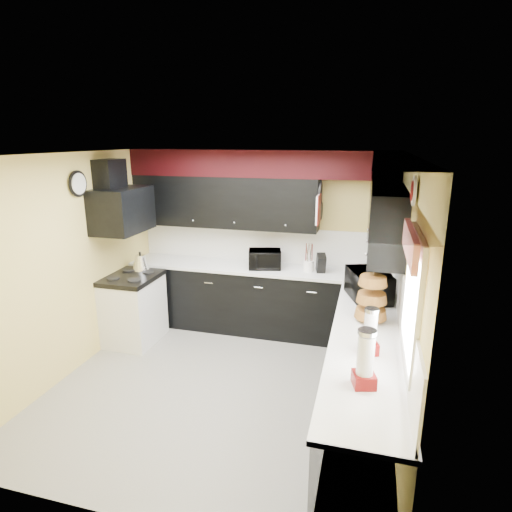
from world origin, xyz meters
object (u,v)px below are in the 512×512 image
at_px(utensil_crock, 309,266).
at_px(knife_block, 321,263).
at_px(kettle, 141,262).
at_px(microwave, 369,285).
at_px(toaster_oven, 265,259).

distance_m(utensil_crock, knife_block, 0.17).
height_order(knife_block, kettle, knife_block).
bearing_deg(kettle, knife_block, 10.50).
height_order(utensil_crock, kettle, kettle).
xyz_separation_m(utensil_crock, knife_block, (0.16, -0.01, 0.05)).
height_order(microwave, kettle, microwave).
xyz_separation_m(knife_block, kettle, (-2.39, -0.44, -0.04)).
distance_m(microwave, kettle, 3.03).
bearing_deg(kettle, microwave, -7.26).
xyz_separation_m(toaster_oven, microwave, (1.38, -0.83, 0.03)).
distance_m(toaster_oven, knife_block, 0.76).
bearing_deg(microwave, utensil_crock, 23.20).
bearing_deg(toaster_oven, utensil_crock, -13.29).
bearing_deg(microwave, kettle, 62.76).
distance_m(utensil_crock, kettle, 2.27).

